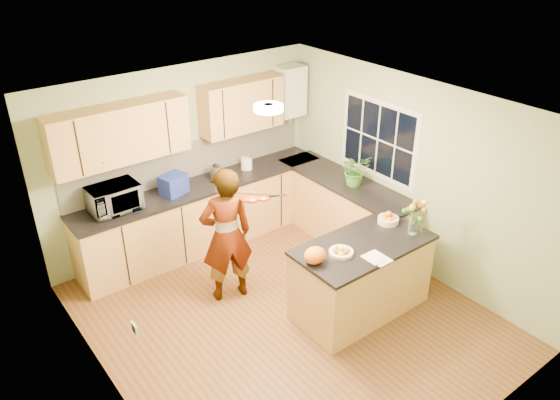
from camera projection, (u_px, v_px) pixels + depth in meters
floor at (286, 317)px, 6.37m from camera, size 4.50×4.50×0.00m
ceiling at (287, 112)px, 5.20m from camera, size 4.00×4.50×0.02m
wall_back at (184, 157)px, 7.36m from camera, size 4.00×0.02×2.50m
wall_front at (466, 342)px, 4.21m from camera, size 4.00×0.02×2.50m
wall_left at (104, 296)px, 4.71m from camera, size 0.02×4.50×2.50m
wall_right at (411, 175)px, 6.86m from camera, size 0.02×4.50×2.50m
back_counter at (205, 214)px, 7.57m from camera, size 3.64×0.62×0.94m
right_counter at (344, 210)px, 7.66m from camera, size 0.62×2.24×0.94m
splashback at (191, 159)px, 7.43m from camera, size 3.60×0.02×0.52m
upper_cabinets at (174, 121)px, 6.87m from camera, size 3.20×0.34×0.70m
boiler at (290, 91)px, 7.86m from camera, size 0.40×0.30×0.86m
window_right at (378, 139)px, 7.14m from camera, size 0.01×1.30×1.05m
light_switch at (135, 328)px, 4.28m from camera, size 0.02×0.09×0.09m
ceiling_lamp at (268, 108)px, 5.43m from camera, size 0.30×0.30×0.07m
peninsula_island at (361, 277)px, 6.29m from camera, size 1.61×0.82×0.92m
fruit_dish at (341, 251)px, 5.87m from camera, size 0.26×0.26×0.09m
orange_bowl at (388, 218)px, 6.44m from camera, size 0.25×0.25×0.14m
flower_vase at (416, 207)px, 6.11m from camera, size 0.27×0.27×0.50m
orange_bag at (315, 255)px, 5.70m from camera, size 0.30×0.28×0.18m
papers at (378, 258)px, 5.81m from camera, size 0.20×0.27×0.01m
violinist at (226, 235)px, 6.34m from camera, size 0.71×0.55×1.71m
violin at (250, 199)px, 6.06m from camera, size 0.58×0.50×0.14m
microwave at (114, 198)px, 6.63m from camera, size 0.60×0.42×0.33m
blue_box at (174, 184)px, 7.04m from camera, size 0.38×0.32×0.26m
kettle at (216, 173)px, 7.39m from camera, size 0.15×0.15×0.28m
jar_cream at (245, 163)px, 7.72m from camera, size 0.14×0.14×0.18m
jar_white at (249, 164)px, 7.73m from camera, size 0.13×0.13×0.16m
potted_plant at (355, 170)px, 7.23m from camera, size 0.48×0.45×0.44m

